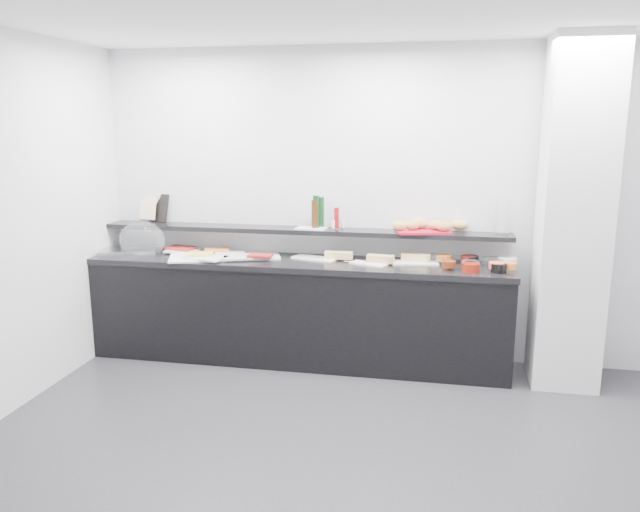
% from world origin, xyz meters
% --- Properties ---
extents(ground, '(5.00, 5.00, 0.00)m').
position_xyz_m(ground, '(0.00, 0.00, 0.00)').
color(ground, '#2D2D30').
rests_on(ground, ground).
extents(back_wall, '(5.00, 0.02, 2.70)m').
position_xyz_m(back_wall, '(0.00, 2.00, 1.35)').
color(back_wall, silver).
rests_on(back_wall, ground).
extents(column, '(0.50, 0.50, 2.70)m').
position_xyz_m(column, '(1.50, 1.65, 1.35)').
color(column, silver).
rests_on(column, ground).
extents(buffet_cabinet, '(3.60, 0.60, 0.85)m').
position_xyz_m(buffet_cabinet, '(-0.70, 1.70, 0.42)').
color(buffet_cabinet, black).
rests_on(buffet_cabinet, ground).
extents(counter_top, '(3.62, 0.62, 0.05)m').
position_xyz_m(counter_top, '(-0.70, 1.70, 0.88)').
color(counter_top, black).
rests_on(counter_top, buffet_cabinet).
extents(wall_shelf, '(3.60, 0.25, 0.04)m').
position_xyz_m(wall_shelf, '(-0.70, 1.88, 1.13)').
color(wall_shelf, black).
rests_on(wall_shelf, back_wall).
extents(cloche_base, '(0.58, 0.49, 0.04)m').
position_xyz_m(cloche_base, '(-2.28, 1.72, 0.92)').
color(cloche_base, '#AAADB1').
rests_on(cloche_base, counter_top).
extents(cloche_dome, '(0.44, 0.30, 0.34)m').
position_xyz_m(cloche_dome, '(-2.13, 1.70, 1.03)').
color(cloche_dome, white).
rests_on(cloche_dome, cloche_base).
extents(linen_runner, '(1.05, 0.75, 0.01)m').
position_xyz_m(linen_runner, '(-1.36, 1.73, 0.91)').
color(linen_runner, silver).
rests_on(linen_runner, counter_top).
extents(platter_meat_a, '(0.30, 0.21, 0.01)m').
position_xyz_m(platter_meat_a, '(-1.79, 1.80, 0.92)').
color(platter_meat_a, white).
rests_on(platter_meat_a, linen_runner).
extents(food_meat_a, '(0.28, 0.22, 0.02)m').
position_xyz_m(food_meat_a, '(-1.81, 1.82, 0.94)').
color(food_meat_a, maroon).
rests_on(food_meat_a, platter_meat_a).
extents(platter_salmon, '(0.31, 0.26, 0.01)m').
position_xyz_m(platter_salmon, '(-1.35, 1.82, 0.92)').
color(platter_salmon, silver).
rests_on(platter_salmon, linen_runner).
extents(food_salmon, '(0.25, 0.20, 0.02)m').
position_xyz_m(food_salmon, '(-1.46, 1.81, 0.94)').
color(food_salmon, orange).
rests_on(food_salmon, platter_salmon).
extents(platter_cheese, '(0.39, 0.31, 0.01)m').
position_xyz_m(platter_cheese, '(-1.47, 1.56, 0.92)').
color(platter_cheese, white).
rests_on(platter_cheese, linen_runner).
extents(food_cheese, '(0.26, 0.21, 0.02)m').
position_xyz_m(food_cheese, '(-1.54, 1.59, 0.94)').
color(food_cheese, '#D3D252').
rests_on(food_cheese, platter_cheese).
extents(platter_meat_b, '(0.38, 0.32, 0.01)m').
position_xyz_m(platter_meat_b, '(-1.17, 1.64, 0.92)').
color(platter_meat_b, silver).
rests_on(platter_meat_b, linen_runner).
extents(food_meat_b, '(0.20, 0.13, 0.02)m').
position_xyz_m(food_meat_b, '(-1.01, 1.63, 0.94)').
color(food_meat_b, maroon).
rests_on(food_meat_b, platter_meat_b).
extents(sandwich_plate_left, '(0.42, 0.27, 0.01)m').
position_xyz_m(sandwich_plate_left, '(-0.56, 1.77, 0.91)').
color(sandwich_plate_left, white).
rests_on(sandwich_plate_left, counter_top).
extents(sandwich_food_left, '(0.25, 0.11, 0.06)m').
position_xyz_m(sandwich_food_left, '(-0.35, 1.77, 0.94)').
color(sandwich_food_left, '#D9B972').
rests_on(sandwich_food_left, sandwich_plate_left).
extents(tongs_left, '(0.16, 0.01, 0.01)m').
position_xyz_m(tongs_left, '(-0.59, 1.74, 0.92)').
color(tongs_left, '#AEB0B5').
rests_on(tongs_left, sandwich_plate_left).
extents(sandwich_plate_mid, '(0.33, 0.23, 0.01)m').
position_xyz_m(sandwich_plate_mid, '(-0.08, 1.65, 0.91)').
color(sandwich_plate_mid, white).
rests_on(sandwich_plate_mid, counter_top).
extents(sandwich_food_mid, '(0.23, 0.11, 0.06)m').
position_xyz_m(sandwich_food_mid, '(0.02, 1.69, 0.94)').
color(sandwich_food_mid, tan).
rests_on(sandwich_food_mid, sandwich_plate_mid).
extents(tongs_mid, '(0.16, 0.01, 0.01)m').
position_xyz_m(tongs_mid, '(-0.20, 1.65, 0.92)').
color(tongs_mid, silver).
rests_on(tongs_mid, sandwich_plate_mid).
extents(sandwich_plate_right, '(0.40, 0.21, 0.01)m').
position_xyz_m(sandwich_plate_right, '(0.30, 1.76, 0.91)').
color(sandwich_plate_right, white).
rests_on(sandwich_plate_right, counter_top).
extents(sandwich_food_right, '(0.25, 0.16, 0.06)m').
position_xyz_m(sandwich_food_right, '(0.30, 1.81, 0.94)').
color(sandwich_food_right, '#D7BC71').
rests_on(sandwich_food_right, sandwich_plate_right).
extents(tongs_right, '(0.15, 0.06, 0.01)m').
position_xyz_m(tongs_right, '(0.14, 1.74, 0.92)').
color(tongs_right, '#B2B4B9').
rests_on(tongs_right, sandwich_plate_right).
extents(bowl_glass_fruit, '(0.18, 0.18, 0.07)m').
position_xyz_m(bowl_glass_fruit, '(0.50, 1.83, 0.94)').
color(bowl_glass_fruit, white).
rests_on(bowl_glass_fruit, counter_top).
extents(fill_glass_fruit, '(0.16, 0.16, 0.05)m').
position_xyz_m(fill_glass_fruit, '(0.54, 1.82, 0.95)').
color(fill_glass_fruit, orange).
rests_on(fill_glass_fruit, bowl_glass_fruit).
extents(bowl_black_jam, '(0.18, 0.18, 0.07)m').
position_xyz_m(bowl_black_jam, '(0.75, 1.83, 0.94)').
color(bowl_black_jam, black).
rests_on(bowl_black_jam, counter_top).
extents(fill_black_jam, '(0.14, 0.14, 0.05)m').
position_xyz_m(fill_black_jam, '(0.73, 1.82, 0.95)').
color(fill_black_jam, '#580F0C').
rests_on(fill_black_jam, bowl_black_jam).
extents(bowl_glass_cream, '(0.21, 0.21, 0.07)m').
position_xyz_m(bowl_glass_cream, '(0.92, 1.78, 0.94)').
color(bowl_glass_cream, silver).
rests_on(bowl_glass_cream, counter_top).
extents(fill_glass_cream, '(0.19, 0.19, 0.05)m').
position_xyz_m(fill_glass_cream, '(1.05, 1.82, 0.95)').
color(fill_glass_cream, white).
rests_on(fill_glass_cream, bowl_glass_cream).
extents(bowl_red_jam, '(0.15, 0.15, 0.07)m').
position_xyz_m(bowl_red_jam, '(0.74, 1.55, 0.94)').
color(bowl_red_jam, maroon).
rests_on(bowl_red_jam, counter_top).
extents(fill_red_jam, '(0.14, 0.14, 0.05)m').
position_xyz_m(fill_red_jam, '(0.58, 1.59, 0.95)').
color(fill_red_jam, '#5B220D').
rests_on(fill_red_jam, bowl_red_jam).
extents(bowl_glass_salmon, '(0.18, 0.18, 0.07)m').
position_xyz_m(bowl_glass_salmon, '(0.75, 1.63, 0.94)').
color(bowl_glass_salmon, silver).
rests_on(bowl_glass_salmon, counter_top).
extents(fill_glass_salmon, '(0.15, 0.15, 0.05)m').
position_xyz_m(fill_glass_salmon, '(0.95, 1.61, 0.95)').
color(fill_glass_salmon, '#FA5D3D').
rests_on(fill_glass_salmon, bowl_glass_salmon).
extents(bowl_black_fruit, '(0.15, 0.15, 0.07)m').
position_xyz_m(bowl_black_fruit, '(0.96, 1.58, 0.94)').
color(bowl_black_fruit, black).
rests_on(bowl_black_fruit, counter_top).
extents(fill_black_fruit, '(0.11, 0.11, 0.05)m').
position_xyz_m(fill_black_fruit, '(1.05, 1.61, 0.95)').
color(fill_black_fruit, orange).
rests_on(fill_black_fruit, bowl_black_fruit).
extents(framed_print, '(0.26, 0.16, 0.26)m').
position_xyz_m(framed_print, '(-2.11, 2.00, 1.28)').
color(framed_print, black).
rests_on(framed_print, wall_shelf).
extents(print_art, '(0.18, 0.08, 0.22)m').
position_xyz_m(print_art, '(-2.19, 1.97, 1.28)').
color(print_art, beige).
rests_on(print_art, framed_print).
extents(condiment_tray, '(0.28, 0.19, 0.01)m').
position_xyz_m(condiment_tray, '(-0.60, 1.86, 1.16)').
color(condiment_tray, white).
rests_on(condiment_tray, wall_shelf).
extents(bottle_green_a, '(0.06, 0.06, 0.26)m').
position_xyz_m(bottle_green_a, '(-0.54, 1.94, 1.29)').
color(bottle_green_a, '#0F3A18').
rests_on(bottle_green_a, condiment_tray).
extents(bottle_brown, '(0.06, 0.06, 0.24)m').
position_xyz_m(bottle_brown, '(-0.58, 1.86, 1.28)').
color(bottle_brown, '#3D220B').
rests_on(bottle_brown, condiment_tray).
extents(bottle_green_b, '(0.06, 0.06, 0.28)m').
position_xyz_m(bottle_green_b, '(-0.57, 1.87, 1.30)').
color(bottle_green_b, '#0D3215').
rests_on(bottle_green_b, condiment_tray).
extents(bottle_hot, '(0.05, 0.05, 0.18)m').
position_xyz_m(bottle_hot, '(-0.39, 1.86, 1.25)').
color(bottle_hot, '#9D0B12').
rests_on(bottle_hot, condiment_tray).
extents(shaker_salt, '(0.04, 0.04, 0.07)m').
position_xyz_m(shaker_salt, '(-0.34, 1.91, 1.20)').
color(shaker_salt, white).
rests_on(shaker_salt, condiment_tray).
extents(shaker_pepper, '(0.04, 0.04, 0.07)m').
position_xyz_m(shaker_pepper, '(-0.41, 1.85, 1.20)').
color(shaker_pepper, white).
rests_on(shaker_pepper, condiment_tray).
extents(bread_tray, '(0.50, 0.40, 0.02)m').
position_xyz_m(bread_tray, '(0.35, 1.89, 1.16)').
color(bread_tray, '#AD1229').
rests_on(bread_tray, wall_shelf).
extents(bread_roll_nw, '(0.15, 0.12, 0.08)m').
position_xyz_m(bread_roll_nw, '(0.33, 1.94, 1.21)').
color(bread_roll_nw, '#B08D43').
rests_on(bread_roll_nw, bread_tray).
extents(bread_roll_n, '(0.14, 0.11, 0.08)m').
position_xyz_m(bread_roll_n, '(0.31, 1.99, 1.21)').
color(bread_roll_n, tan).
rests_on(bread_roll_n, bread_tray).
extents(bread_roll_ne, '(0.15, 0.10, 0.08)m').
position_xyz_m(bread_roll_ne, '(0.65, 1.96, 1.21)').
color(bread_roll_ne, gold).
rests_on(bread_roll_ne, bread_tray).
extents(bread_roll_sw, '(0.13, 0.09, 0.08)m').
position_xyz_m(bread_roll_sw, '(0.16, 1.80, 1.21)').
color(bread_roll_sw, '#BA9147').
rests_on(bread_roll_sw, bread_tray).
extents(bread_roll_s, '(0.16, 0.12, 0.08)m').
position_xyz_m(bread_roll_s, '(0.53, 1.84, 1.21)').
color(bread_roll_s, '#B47344').
rests_on(bread_roll_s, bread_tray).
extents(bread_roll_midw, '(0.15, 0.12, 0.08)m').
position_xyz_m(bread_roll_midw, '(0.26, 1.85, 1.21)').
color(bread_roll_midw, '#B58C45').
rests_on(bread_roll_midw, bread_tray).
extents(bread_roll_mide, '(0.17, 0.13, 0.08)m').
position_xyz_m(bread_roll_mide, '(0.46, 1.91, 1.21)').
color(bread_roll_mide, '#C87D4C').
rests_on(bread_roll_mide, bread_tray).
extents(carafe, '(0.15, 0.15, 0.30)m').
position_xyz_m(carafe, '(1.00, 1.90, 1.30)').
color(carafe, white).
rests_on(carafe, wall_shelf).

